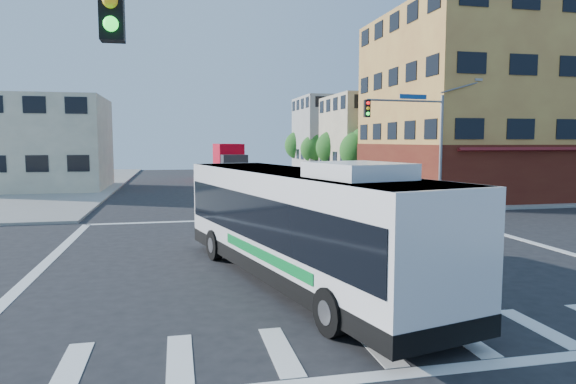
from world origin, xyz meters
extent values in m
plane|color=black|center=(0.00, 0.00, 0.00)|extent=(120.00, 120.00, 0.00)
cube|color=gray|center=(35.00, 35.00, 0.07)|extent=(50.00, 50.00, 0.15)
cube|color=gold|center=(20.00, 18.50, 7.00)|extent=(18.00, 15.00, 14.00)
cube|color=#572013|center=(20.00, 18.50, 2.00)|extent=(18.09, 15.08, 4.00)
cube|color=maroon|center=(20.00, 11.40, 3.60)|extent=(16.00, 1.60, 0.51)
cube|color=beige|center=(17.00, 34.00, 4.50)|extent=(12.00, 10.00, 9.00)
cube|color=#9C9D98|center=(17.00, 48.00, 5.00)|extent=(12.00, 10.00, 10.00)
cube|color=beige|center=(-17.00, 30.00, 4.00)|extent=(12.00, 10.00, 8.00)
cylinder|color=slate|center=(10.80, 10.80, 3.50)|extent=(0.18, 0.18, 7.00)
cylinder|color=slate|center=(8.30, 10.55, 6.60)|extent=(5.01, 0.62, 0.12)
cube|color=black|center=(5.80, 10.30, 6.10)|extent=(0.32, 0.30, 1.00)
sphere|color=#FF0C0C|center=(5.80, 10.13, 6.40)|extent=(0.20, 0.20, 0.20)
sphere|color=yellow|center=(5.80, 10.13, 6.10)|extent=(0.20, 0.20, 0.20)
sphere|color=#19FF33|center=(5.80, 10.13, 5.80)|extent=(0.20, 0.20, 0.20)
cube|color=#14458D|center=(8.80, 10.60, 6.85)|extent=(1.80, 0.22, 0.28)
cube|color=gray|center=(13.30, 11.05, 8.00)|extent=(0.50, 0.22, 0.14)
cube|color=black|center=(-5.80, -10.30, 6.10)|extent=(0.32, 0.30, 1.00)
sphere|color=yellow|center=(-5.80, -10.47, 6.10)|extent=(0.20, 0.20, 0.20)
sphere|color=#19FF33|center=(-5.80, -10.47, 5.80)|extent=(0.20, 0.20, 0.20)
cylinder|color=#392215|center=(11.80, 28.00, 0.96)|extent=(0.28, 0.28, 1.92)
sphere|color=#195A1C|center=(11.80, 28.00, 3.37)|extent=(3.60, 3.60, 3.60)
sphere|color=#195A1C|center=(12.20, 27.70, 4.27)|extent=(2.52, 2.52, 2.52)
cylinder|color=#392215|center=(11.80, 36.00, 1.00)|extent=(0.28, 0.28, 1.99)
sphere|color=#195A1C|center=(11.80, 36.00, 3.51)|extent=(3.80, 3.80, 3.80)
sphere|color=#195A1C|center=(12.20, 35.70, 4.46)|extent=(2.66, 2.66, 2.66)
cylinder|color=#392215|center=(11.80, 44.00, 0.94)|extent=(0.28, 0.28, 1.89)
sphere|color=#195A1C|center=(11.80, 44.00, 3.25)|extent=(3.40, 3.40, 3.40)
sphere|color=#195A1C|center=(12.20, 43.70, 4.10)|extent=(2.38, 2.38, 2.38)
cylinder|color=#392215|center=(11.80, 52.00, 1.01)|extent=(0.28, 0.28, 2.03)
sphere|color=#195A1C|center=(11.80, 52.00, 3.63)|extent=(4.00, 4.00, 4.00)
sphere|color=#195A1C|center=(12.20, 51.70, 4.63)|extent=(2.80, 2.80, 2.80)
cube|color=black|center=(-1.52, -3.25, 0.58)|extent=(5.63, 12.88, 0.47)
cube|color=white|center=(-1.52, -3.25, 1.86)|extent=(5.61, 12.85, 2.99)
cube|color=black|center=(-1.52, -3.25, 2.04)|extent=(5.57, 12.50, 1.31)
cube|color=black|center=(-3.01, 2.79, 1.94)|extent=(2.40, 0.65, 1.41)
cube|color=#E5590C|center=(-3.02, 2.82, 2.99)|extent=(1.96, 0.53, 0.29)
cube|color=white|center=(-1.52, -3.25, 3.29)|extent=(5.50, 12.59, 0.13)
cube|color=white|center=(-0.77, -6.30, 3.54)|extent=(2.37, 2.69, 0.38)
cube|color=#087A31|center=(-2.70, -4.08, 1.10)|extent=(1.40, 5.60, 0.29)
cube|color=#087A31|center=(-0.09, -3.44, 1.10)|extent=(1.40, 5.60, 0.29)
cylinder|color=black|center=(-3.70, 0.36, 0.55)|extent=(0.57, 1.13, 1.09)
cylinder|color=#99999E|center=(-3.84, 0.32, 0.55)|extent=(0.17, 0.54, 0.55)
cylinder|color=black|center=(-1.27, 0.96, 0.55)|extent=(0.57, 1.13, 1.09)
cylinder|color=#99999E|center=(-1.13, 0.99, 0.55)|extent=(0.17, 0.54, 0.55)
cylinder|color=black|center=(-1.77, -7.46, 0.55)|extent=(0.57, 1.13, 1.09)
cylinder|color=#99999E|center=(-1.91, -7.49, 0.55)|extent=(0.17, 0.54, 0.55)
cylinder|color=black|center=(0.66, -6.86, 0.55)|extent=(0.57, 1.13, 1.09)
cylinder|color=#99999E|center=(0.80, -6.82, 0.55)|extent=(0.17, 0.54, 0.55)
cube|color=#26262B|center=(0.82, 34.87, 1.42)|extent=(2.63, 2.52, 2.84)
cube|color=black|center=(0.88, 33.83, 1.85)|extent=(2.29, 0.20, 1.09)
cube|color=red|center=(0.62, 39.01, 2.29)|extent=(2.92, 6.23, 3.27)
cube|color=black|center=(0.68, 37.70, 0.60)|extent=(2.84, 8.84, 0.33)
cylinder|color=black|center=(-0.33, 35.03, 0.55)|extent=(0.36, 1.10, 1.09)
cylinder|color=black|center=(1.96, 35.14, 0.55)|extent=(0.36, 1.10, 1.09)
cylinder|color=black|center=(-0.49, 38.19, 0.55)|extent=(0.36, 1.10, 1.09)
cylinder|color=black|center=(1.80, 38.30, 0.55)|extent=(0.36, 1.10, 1.09)
cylinder|color=black|center=(-0.63, 40.91, 0.55)|extent=(0.36, 1.10, 1.09)
cylinder|color=black|center=(1.66, 41.03, 0.55)|extent=(0.36, 1.10, 1.09)
imported|color=gold|center=(6.81, 28.42, 0.81)|extent=(2.48, 4.97, 1.63)
camera|label=1|loc=(-4.98, -17.84, 4.24)|focal=32.00mm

